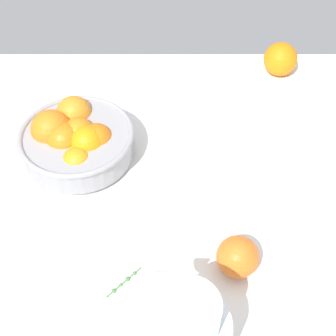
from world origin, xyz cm
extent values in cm
cube|color=white|center=(0.00, 0.00, -1.50)|extent=(126.56, 107.15, 3.00)
cylinder|color=#99999E|center=(-19.51, 14.82, 0.60)|extent=(21.67, 21.67, 1.20)
cylinder|color=#99999E|center=(-19.51, 14.82, 4.07)|extent=(23.55, 23.55, 5.73)
torus|color=#99999E|center=(-19.51, 14.82, 6.93)|extent=(24.75, 24.75, 1.20)
sphere|color=orange|center=(-15.27, 14.68, 5.51)|extent=(7.31, 7.31, 7.31)
sphere|color=orange|center=(-19.16, 16.06, 6.12)|extent=(7.07, 7.07, 7.07)
sphere|color=orange|center=(-20.89, 22.15, 6.38)|extent=(7.98, 7.98, 7.98)
sphere|color=orange|center=(-25.00, 16.47, 6.80)|extent=(8.76, 8.76, 8.76)
sphere|color=orange|center=(-22.05, 14.41, 5.49)|extent=(8.44, 8.44, 8.44)
sphere|color=orange|center=(-18.82, 8.61, 4.97)|extent=(6.49, 6.49, 6.49)
sphere|color=orange|center=(-17.11, 13.45, 5.85)|extent=(7.74, 7.74, 7.74)
cylinder|color=white|center=(2.74, -30.19, 16.04)|extent=(9.22, 9.22, 6.02)
cone|color=white|center=(0.03, -25.27, 18.15)|extent=(3.98, 3.90, 2.80)
sphere|color=orange|center=(12.45, -13.29, 3.87)|extent=(7.73, 7.73, 7.73)
sphere|color=orange|center=(28.88, 45.37, 4.30)|extent=(8.59, 8.59, 8.59)
ellipsoid|color=silver|center=(42.72, 41.50, 0.50)|extent=(3.84, 3.85, 1.00)
cylinder|color=#487D43|center=(-7.88, -16.19, 0.15)|extent=(6.08, 6.14, 0.30)
sphere|color=#487D43|center=(-9.64, -17.97, 0.30)|extent=(0.92, 0.92, 0.92)
sphere|color=#487D43|center=(-8.46, -16.78, 0.30)|extent=(0.68, 0.68, 0.68)
sphere|color=#487D43|center=(-7.29, -15.60, 0.30)|extent=(0.97, 0.97, 0.97)
sphere|color=#487D43|center=(-6.12, -14.41, 0.30)|extent=(0.79, 0.79, 0.79)
camera|label=1|loc=(-0.01, -61.19, 80.59)|focal=53.38mm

